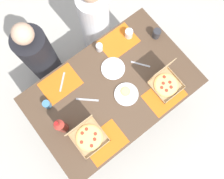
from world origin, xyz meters
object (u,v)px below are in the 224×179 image
at_px(pizza_box_edge_far, 87,135).
at_px(soda_bottle, 61,126).
at_px(cup_red, 47,104).
at_px(pizza_box_corner_left, 165,82).
at_px(plate_middle, 126,94).
at_px(diner_left_seat, 42,59).
at_px(plate_far_right, 113,69).
at_px(cup_dark, 156,34).
at_px(cup_spare, 129,34).
at_px(diner_right_seat, 95,23).
at_px(cup_clear_left, 99,47).

height_order(pizza_box_edge_far, soda_bottle, soda_bottle).
bearing_deg(cup_red, pizza_box_corner_left, -26.88).
xyz_separation_m(plate_middle, diner_left_seat, (-0.43, 0.87, -0.20)).
relative_size(pizza_box_edge_far, soda_bottle, 0.94).
bearing_deg(cup_red, plate_far_right, -7.19).
xyz_separation_m(cup_dark, cup_red, (-1.23, 0.08, -0.01)).
distance_m(cup_spare, cup_dark, 0.27).
relative_size(pizza_box_corner_left, cup_dark, 2.81).
bearing_deg(cup_dark, pizza_box_edge_far, -161.72).
xyz_separation_m(plate_far_right, cup_spare, (0.33, 0.18, 0.04)).
distance_m(soda_bottle, diner_left_seat, 0.86).
bearing_deg(pizza_box_edge_far, soda_bottle, 124.12).
relative_size(pizza_box_edge_far, diner_right_seat, 0.26).
height_order(plate_middle, cup_clear_left, cup_clear_left).
xyz_separation_m(plate_middle, cup_spare, (0.39, 0.45, 0.04)).
relative_size(pizza_box_edge_far, plate_middle, 1.35).
height_order(plate_middle, cup_spare, cup_spare).
bearing_deg(pizza_box_edge_far, cup_dark, 18.28).
height_order(soda_bottle, diner_right_seat, diner_right_seat).
bearing_deg(plate_far_right, cup_clear_left, 85.02).
xyz_separation_m(cup_spare, diner_right_seat, (-0.12, 0.42, -0.25)).
height_order(cup_red, diner_left_seat, diner_left_seat).
bearing_deg(soda_bottle, diner_left_seat, 74.68).
height_order(pizza_box_edge_far, plate_far_right, pizza_box_edge_far).
bearing_deg(cup_dark, cup_red, 176.50).
distance_m(pizza_box_edge_far, diner_right_seat, 1.26).
relative_size(plate_far_right, cup_red, 2.49).
xyz_separation_m(plate_far_right, cup_clear_left, (0.02, 0.24, 0.04)).
bearing_deg(cup_red, plate_middle, -29.57).
bearing_deg(diner_left_seat, plate_far_right, -51.19).
distance_m(plate_middle, diner_right_seat, 0.94).
xyz_separation_m(cup_clear_left, cup_red, (-0.71, -0.15, 0.00)).
bearing_deg(pizza_box_corner_left, cup_spare, 85.63).
height_order(cup_spare, cup_red, cup_spare).
bearing_deg(plate_far_right, cup_spare, 28.04).
height_order(cup_clear_left, cup_red, cup_red).
distance_m(plate_middle, cup_clear_left, 0.52).
relative_size(pizza_box_corner_left, cup_spare, 3.15).
bearing_deg(cup_red, soda_bottle, -90.93).
relative_size(plate_far_right, soda_bottle, 0.71).
relative_size(soda_bottle, diner_right_seat, 0.28).
bearing_deg(diner_right_seat, cup_dark, -60.88).
relative_size(cup_clear_left, cup_spare, 0.94).
relative_size(diner_left_seat, diner_right_seat, 1.03).
bearing_deg(pizza_box_corner_left, cup_dark, 58.82).
bearing_deg(cup_spare, pizza_box_corner_left, -94.37).
bearing_deg(pizza_box_edge_far, diner_right_seat, 50.68).
distance_m(plate_middle, cup_spare, 0.60).
xyz_separation_m(cup_spare, cup_dark, (0.21, -0.17, 0.01)).
relative_size(pizza_box_edge_far, cup_clear_left, 3.47).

